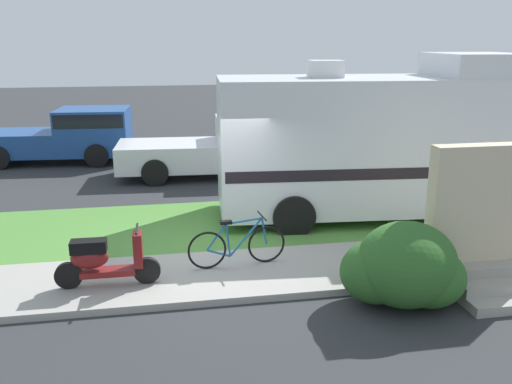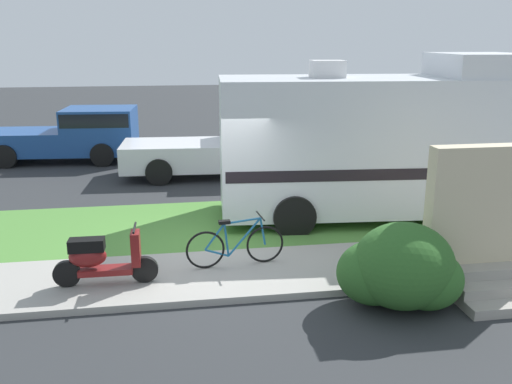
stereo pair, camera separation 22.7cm
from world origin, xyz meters
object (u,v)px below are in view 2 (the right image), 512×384
Objects in this scene: bottle_green at (482,240)px; pickup_truck_far at (75,133)px; pickup_truck_near at (232,145)px; motorhome_rv at (373,143)px; bicycle at (236,245)px; scooter at (101,258)px.

pickup_truck_far is at bearing 132.86° from bottle_green.
bottle_green is at bearing -59.31° from pickup_truck_near.
motorhome_rv is at bearing -59.71° from pickup_truck_near.
motorhome_rv is 3.83× the size of bicycle.
motorhome_rv reaches higher than scooter.
pickup_truck_far reaches higher than scooter.
bicycle is at bearing 11.03° from scooter.
bottle_green is (9.07, -9.77, -0.71)m from pickup_truck_far.
pickup_truck_near is 1.04× the size of pickup_truck_far.
scooter is 2.29m from bicycle.
bicycle is at bearing -66.98° from pickup_truck_far.
motorhome_rv is at bearing 36.60° from bicycle.
scooter is at bearing -111.63° from pickup_truck_near.
motorhome_rv reaches higher than pickup_truck_far.
motorhome_rv is at bearing 27.70° from scooter.
pickup_truck_near is 8.05m from bottle_green.
scooter is (-5.65, -2.97, -1.19)m from motorhome_rv.
bottle_green is at bearing 5.09° from scooter.
pickup_truck_far is (-4.23, 9.96, 0.45)m from bicycle.
motorhome_rv reaches higher than bottle_green.
motorhome_rv is at bearing 121.47° from bottle_green.
pickup_truck_far is 18.09× the size of bottle_green.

